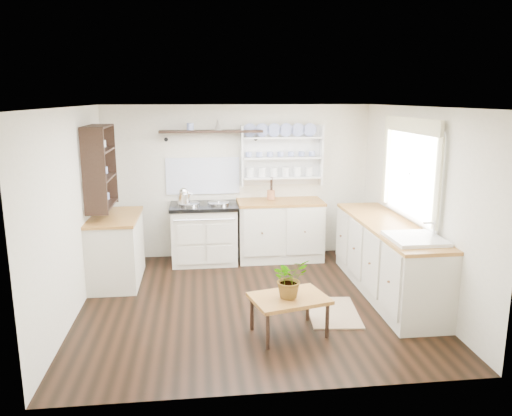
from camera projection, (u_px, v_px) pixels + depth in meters
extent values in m
cube|color=black|center=(252.00, 302.00, 5.99)|extent=(4.00, 3.80, 0.01)
cube|color=beige|center=(238.00, 182.00, 7.58)|extent=(4.00, 0.02, 2.30)
cube|color=beige|center=(417.00, 204.00, 5.97)|extent=(0.02, 3.80, 2.30)
cube|color=beige|center=(72.00, 213.00, 5.52)|extent=(0.02, 3.80, 2.30)
cube|color=white|center=(251.00, 107.00, 5.49)|extent=(4.00, 3.80, 0.01)
cube|color=white|center=(411.00, 174.00, 6.03)|extent=(0.04, 1.40, 1.00)
cube|color=white|center=(409.00, 174.00, 6.03)|extent=(0.02, 1.50, 1.10)
cube|color=#FFF8CB|center=(411.00, 125.00, 5.90)|extent=(0.04, 1.55, 0.18)
cube|color=beige|center=(204.00, 235.00, 7.36)|extent=(0.94, 0.61, 0.83)
cube|color=black|center=(204.00, 206.00, 7.27)|extent=(0.98, 0.65, 0.05)
cylinder|color=silver|center=(189.00, 204.00, 7.24)|extent=(0.32, 0.32, 0.03)
cylinder|color=silver|center=(218.00, 203.00, 7.28)|extent=(0.32, 0.32, 0.03)
cylinder|color=silver|center=(204.00, 220.00, 6.96)|extent=(0.85, 0.02, 0.02)
cube|color=beige|center=(280.00, 231.00, 7.52)|extent=(1.25, 0.60, 0.88)
cube|color=brown|center=(280.00, 202.00, 7.42)|extent=(1.27, 0.63, 0.04)
cube|color=beige|center=(387.00, 259.00, 6.19)|extent=(0.60, 2.40, 0.88)
cube|color=brown|center=(389.00, 225.00, 6.09)|extent=(0.62, 2.43, 0.04)
cube|color=white|center=(415.00, 249.00, 5.38)|extent=(0.55, 0.60, 0.28)
cylinder|color=silver|center=(434.00, 231.00, 5.36)|extent=(0.02, 0.02, 0.22)
cube|color=beige|center=(117.00, 250.00, 6.58)|extent=(0.60, 1.10, 0.88)
cube|color=brown|center=(114.00, 217.00, 6.48)|extent=(0.62, 1.13, 0.04)
cube|color=white|center=(281.00, 155.00, 7.55)|extent=(1.20, 0.03, 0.90)
cube|color=white|center=(282.00, 156.00, 7.46)|extent=(1.20, 0.22, 0.02)
cylinder|color=navy|center=(282.00, 137.00, 7.42)|extent=(0.20, 0.02, 0.20)
cube|color=black|center=(211.00, 131.00, 7.25)|extent=(1.50, 0.24, 0.04)
cone|color=black|center=(166.00, 139.00, 7.26)|extent=(0.06, 0.20, 0.06)
cone|color=black|center=(255.00, 138.00, 7.41)|extent=(0.06, 0.20, 0.06)
cube|color=black|center=(100.00, 166.00, 6.32)|extent=(0.28, 0.80, 1.05)
cylinder|color=#AA663E|center=(271.00, 195.00, 7.46)|extent=(0.12, 0.12, 0.14)
cube|color=brown|center=(289.00, 299.00, 5.10)|extent=(0.86, 0.71, 0.04)
cylinder|color=black|center=(268.00, 331.00, 4.84)|extent=(0.04, 0.04, 0.37)
cylinder|color=black|center=(252.00, 313.00, 5.24)|extent=(0.04, 0.04, 0.37)
cylinder|color=black|center=(327.00, 321.00, 5.06)|extent=(0.04, 0.04, 0.37)
cylinder|color=black|center=(308.00, 304.00, 5.46)|extent=(0.04, 0.04, 0.37)
imported|color=#3F7233|center=(290.00, 278.00, 5.06)|extent=(0.46, 0.44, 0.41)
cube|color=#907454|center=(333.00, 312.00, 5.68)|extent=(0.63, 0.90, 0.02)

